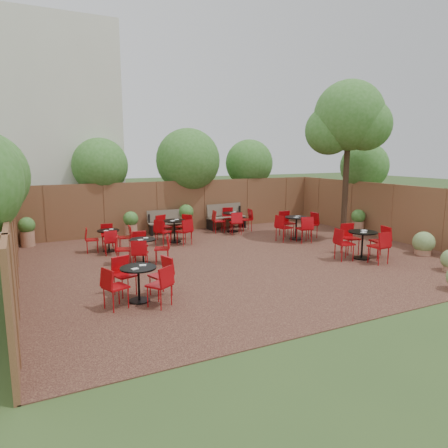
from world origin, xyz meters
name	(u,v)px	position (x,y,z in m)	size (l,w,h in m)	color
ground	(244,259)	(0.00, 0.00, 0.00)	(80.00, 80.00, 0.00)	#354F23
courtyard_paving	(244,259)	(0.00, 0.00, 0.01)	(12.00, 10.00, 0.02)	#321814
fence_back	(183,206)	(0.00, 5.00, 1.00)	(12.00, 0.08, 2.00)	brown
fence_left	(13,246)	(-6.00, 0.00, 1.00)	(0.08, 10.00, 2.00)	brown
fence_right	(391,212)	(6.00, 0.00, 1.00)	(0.08, 10.00, 2.00)	brown
neighbour_building	(50,130)	(-4.50, 8.00, 4.00)	(5.00, 4.00, 8.00)	beige
overhang_foliage	(158,166)	(-1.53, 3.25, 2.65)	(15.27, 10.43, 2.60)	#326721
courtyard_tree	(349,121)	(4.56, 0.82, 4.17)	(2.62, 2.52, 5.53)	black
park_bench_left	(167,222)	(-0.79, 4.62, 0.49)	(1.49, 0.58, 0.90)	brown
park_bench_right	(226,216)	(1.73, 4.63, 0.54)	(1.67, 0.69, 1.00)	brown
bistro_tables	(227,237)	(-0.03, 1.08, 0.46)	(8.39, 7.50, 0.94)	black
planters	(178,222)	(-0.62, 3.83, 0.56)	(11.83, 4.03, 1.07)	#9A674D
low_shrubs	(438,255)	(4.34, -3.11, 0.33)	(2.79, 3.20, 0.70)	#9A674D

